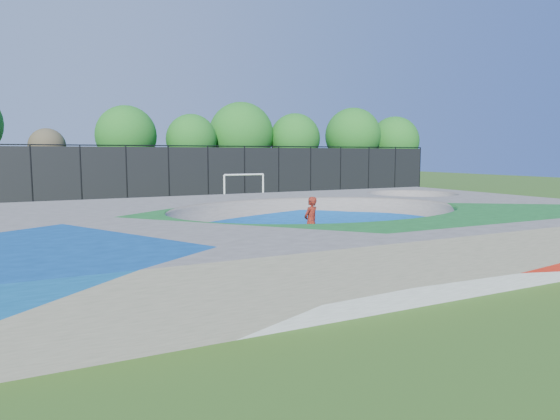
{
  "coord_description": "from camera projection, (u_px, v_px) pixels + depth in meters",
  "views": [
    {
      "loc": [
        -9.26,
        -15.23,
        3.4
      ],
      "look_at": [
        -0.01,
        3.0,
        1.1
      ],
      "focal_mm": 32.0,
      "sensor_mm": 36.0,
      "label": 1
    }
  ],
  "objects": [
    {
      "name": "ground",
      "position": [
        318.0,
        248.0,
        18.04
      ],
      "size": [
        120.0,
        120.0,
        0.0
      ],
      "primitive_type": "plane",
      "color": "#2B5116",
      "rests_on": "ground"
    },
    {
      "name": "skate_deck",
      "position": [
        318.0,
        228.0,
        17.96
      ],
      "size": [
        22.0,
        14.0,
        1.5
      ],
      "primitive_type": "cube",
      "color": "gray",
      "rests_on": "ground"
    },
    {
      "name": "skater",
      "position": [
        311.0,
        222.0,
        18.31
      ],
      "size": [
        0.79,
        0.67,
        1.85
      ],
      "primitive_type": "imported",
      "rotation": [
        0.0,
        0.0,
        3.54
      ],
      "color": "red",
      "rests_on": "ground"
    },
    {
      "name": "skateboard",
      "position": [
        311.0,
        246.0,
        18.41
      ],
      "size": [
        0.8,
        0.53,
        0.05
      ],
      "primitive_type": "cube",
      "rotation": [
        0.0,
        0.0,
        0.44
      ],
      "color": "black",
      "rests_on": "ground"
    },
    {
      "name": "soccer_goal",
      "position": [
        244.0,
        183.0,
        34.92
      ],
      "size": [
        3.06,
        0.12,
        2.02
      ],
      "color": "white",
      "rests_on": "ground"
    },
    {
      "name": "fence",
      "position": [
        169.0,
        172.0,
        36.41
      ],
      "size": [
        48.09,
        0.09,
        4.04
      ],
      "color": "black",
      "rests_on": "ground"
    },
    {
      "name": "treeline",
      "position": [
        155.0,
        135.0,
        40.49
      ],
      "size": [
        53.22,
        7.22,
        8.11
      ],
      "color": "#403320",
      "rests_on": "ground"
    }
  ]
}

